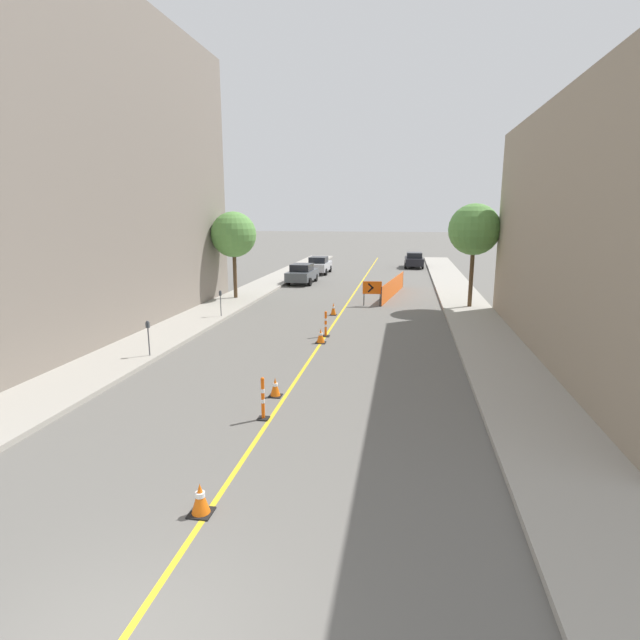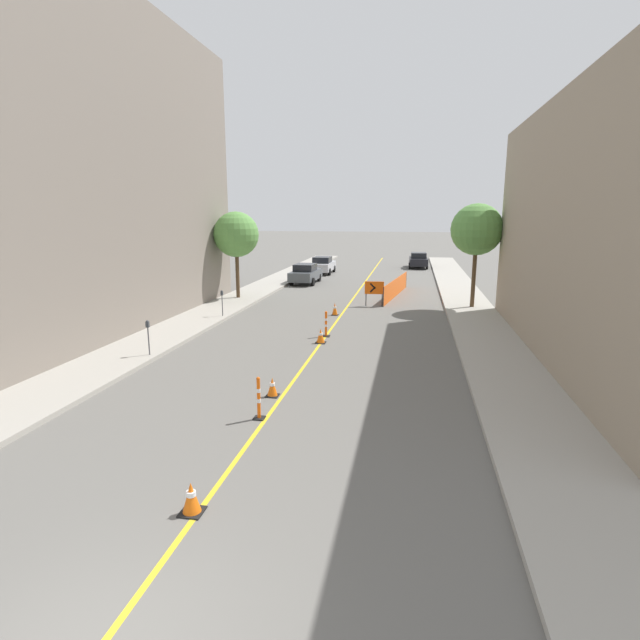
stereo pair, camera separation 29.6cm
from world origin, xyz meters
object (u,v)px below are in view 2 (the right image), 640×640
delineator_post_front (259,401)px  delineator_post_rear (326,326)px  parked_car_curb_far (418,260)px  street_tree_left_near (236,235)px  traffic_cone_third (321,336)px  street_tree_right_near (477,230)px  traffic_cone_second (272,387)px  arrow_barricade_primary (374,289)px  parked_car_curb_mid (323,265)px  traffic_cone_fourth (335,309)px  traffic_cone_nearest (191,498)px  parking_meter_near_curb (222,298)px  parking_meter_far_curb (148,331)px  parked_car_curb_near (306,274)px

delineator_post_front → delineator_post_rear: bearing=88.8°
delineator_post_front → parked_car_curb_far: size_ratio=0.28×
delineator_post_front → street_tree_left_near: 20.02m
traffic_cone_third → street_tree_right_near: street_tree_right_near is taller
traffic_cone_second → street_tree_right_near: size_ratio=0.10×
arrow_barricade_primary → parked_car_curb_mid: parked_car_curb_mid is taller
delineator_post_front → traffic_cone_fourth: bearing=90.6°
traffic_cone_fourth → parked_car_curb_far: parked_car_curb_far is taller
traffic_cone_nearest → street_tree_right_near: 23.78m
street_tree_right_near → parked_car_curb_far: bearing=97.5°
traffic_cone_third → street_tree_right_near: bearing=51.6°
traffic_cone_third → traffic_cone_fourth: bearing=93.1°
delineator_post_rear → parking_meter_near_curb: 6.82m
traffic_cone_nearest → arrow_barricade_primary: (1.69, 22.16, 0.76)m
delineator_post_front → parked_car_curb_mid: (-4.30, 33.57, 0.28)m
traffic_cone_third → parking_meter_far_curb: 7.14m
parking_meter_far_curb → parked_car_curb_mid: bearing=86.7°
delineator_post_rear → parked_car_curb_near: (-4.66, 17.14, 0.29)m
traffic_cone_third → traffic_cone_fourth: traffic_cone_fourth is taller
traffic_cone_nearest → delineator_post_front: bearing=91.0°
traffic_cone_third → street_tree_left_near: bearing=126.4°
traffic_cone_second → parking_meter_near_curb: (-5.83, 10.73, 0.84)m
delineator_post_rear → traffic_cone_fourth: bearing=94.2°
traffic_cone_second → parking_meter_near_curb: size_ratio=0.43×
arrow_barricade_primary → street_tree_right_near: 6.78m
parking_meter_far_curb → delineator_post_rear: bearing=38.0°
traffic_cone_third → parking_meter_near_curb: parking_meter_near_curb is taller
traffic_cone_fourth → parking_meter_near_curb: parking_meter_near_curb is taller
parked_car_curb_near → parked_car_curb_far: size_ratio=1.01×
traffic_cone_fourth → arrow_barricade_primary: size_ratio=0.46×
delineator_post_rear → parking_meter_far_curb: (-6.15, -4.80, 0.62)m
traffic_cone_nearest → parked_car_curb_near: size_ratio=0.14×
traffic_cone_third → parked_car_curb_mid: bearing=100.1°
traffic_cone_nearest → street_tree_right_near: bearing=71.4°
parked_car_curb_near → parked_car_curb_far: same height
delineator_post_rear → parked_car_curb_near: parked_car_curb_near is taller
traffic_cone_third → delineator_post_rear: size_ratio=0.53×
traffic_cone_third → parking_meter_near_curb: size_ratio=0.46×
parked_car_curb_mid → street_tree_right_near: (11.83, -15.89, 3.83)m
traffic_cone_second → arrow_barricade_primary: bearing=83.3°
delineator_post_rear → parking_meter_near_curb: (-6.15, 2.88, 0.62)m
traffic_cone_nearest → delineator_post_front: size_ratio=0.52×
traffic_cone_nearest → delineator_post_rear: bearing=89.5°
traffic_cone_nearest → street_tree_right_near: (7.46, 22.16, 4.32)m
delineator_post_rear → parked_car_curb_far: bearing=81.9°
parking_meter_far_curb → parked_car_curb_far: bearing=73.5°
parked_car_curb_far → parking_meter_far_curb: parked_car_curb_far is taller
arrow_barricade_primary → parking_meter_far_curb: bearing=-126.3°
traffic_cone_fourth → parked_car_curb_near: parked_car_curb_near is taller
parked_car_curb_near → street_tree_right_near: 15.51m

